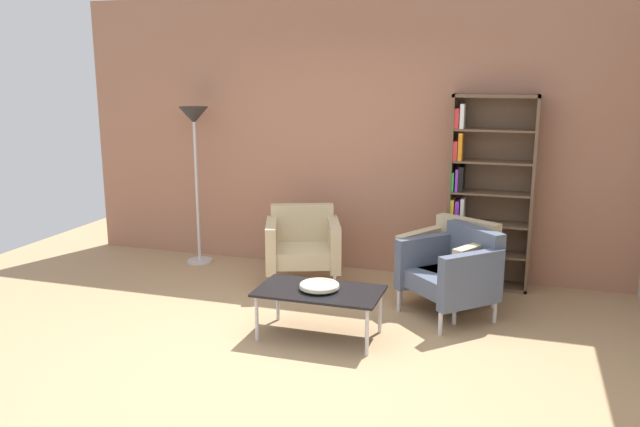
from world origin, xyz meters
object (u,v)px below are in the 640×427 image
at_px(bookshelf_tall, 483,195).
at_px(decorative_bowl, 319,286).
at_px(armchair_near_window, 303,244).
at_px(armchair_spare_guest, 452,262).
at_px(armchair_corner_red, 453,271).
at_px(floor_lamp_torchiere, 194,134).
at_px(coffee_table_low, 319,294).

distance_m(bookshelf_tall, decorative_bowl, 2.14).
bearing_deg(bookshelf_tall, armchair_near_window, -162.76).
distance_m(bookshelf_tall, armchair_near_window, 1.86).
bearing_deg(armchair_spare_guest, bookshelf_tall, 102.86).
bearing_deg(armchair_corner_red, bookshelf_tall, 125.01).
xyz_separation_m(decorative_bowl, floor_lamp_torchiere, (-1.93, 1.59, 1.01)).
distance_m(coffee_table_low, decorative_bowl, 0.07).
xyz_separation_m(coffee_table_low, floor_lamp_torchiere, (-1.93, 1.59, 1.08)).
xyz_separation_m(decorative_bowl, armchair_spare_guest, (0.93, 1.06, -0.02)).
relative_size(bookshelf_tall, decorative_bowl, 5.94).
bearing_deg(armchair_near_window, armchair_corner_red, -35.55).
bearing_deg(coffee_table_low, armchair_corner_red, 39.20).
xyz_separation_m(armchair_near_window, floor_lamp_torchiere, (-1.37, 0.38, 1.03)).
distance_m(bookshelf_tall, floor_lamp_torchiere, 3.12).
xyz_separation_m(armchair_corner_red, floor_lamp_torchiere, (-2.90, 0.80, 1.03)).
bearing_deg(floor_lamp_torchiere, coffee_table_low, -39.43).
xyz_separation_m(armchair_near_window, armchair_corner_red, (1.53, -0.42, 0.00)).
bearing_deg(armchair_near_window, coffee_table_low, -85.37).
bearing_deg(decorative_bowl, bookshelf_tall, 56.76).
height_order(decorative_bowl, armchair_spare_guest, armchair_spare_guest).
height_order(armchair_near_window, armchair_corner_red, same).
bearing_deg(floor_lamp_torchiere, armchair_near_window, -15.34).
relative_size(bookshelf_tall, floor_lamp_torchiere, 1.09).
height_order(bookshelf_tall, floor_lamp_torchiere, bookshelf_tall).
bearing_deg(coffee_table_low, armchair_spare_guest, 48.58).
bearing_deg(decorative_bowl, armchair_corner_red, 39.20).
relative_size(armchair_spare_guest, floor_lamp_torchiere, 0.54).
bearing_deg(bookshelf_tall, coffee_table_low, -123.24).
distance_m(armchair_near_window, floor_lamp_torchiere, 1.76).
relative_size(bookshelf_tall, armchair_spare_guest, 2.04).
bearing_deg(armchair_spare_guest, armchair_near_window, -156.13).
distance_m(coffee_table_low, armchair_spare_guest, 1.41).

